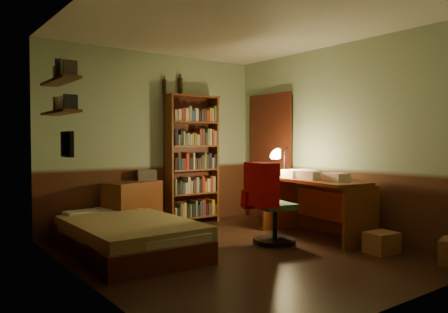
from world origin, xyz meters
TOP-DOWN VIEW (x-y plane):
  - floor at (0.00, 0.00)m, footprint 3.50×4.00m
  - ceiling at (0.00, 0.00)m, footprint 3.50×4.00m
  - wall_back at (0.00, 2.01)m, footprint 3.50×0.02m
  - wall_left at (-1.76, 0.00)m, footprint 0.02×4.00m
  - wall_right at (1.76, 0.00)m, footprint 0.02×4.00m
  - wall_front at (0.00, -2.01)m, footprint 3.50×0.02m
  - doorway at (1.72, 1.30)m, footprint 0.06×0.90m
  - door_trim at (1.69, 1.30)m, footprint 0.02×0.98m
  - bed at (-0.99, 0.86)m, footprint 1.24×2.19m
  - dresser at (-0.47, 1.76)m, footprint 0.89×0.65m
  - mini_stereo at (-0.20, 1.89)m, footprint 0.32×0.28m
  - bookshelf at (0.57, 1.85)m, footprint 0.87×0.32m
  - bottle_left at (0.14, 1.96)m, footprint 0.08×0.08m
  - bottle_right at (0.42, 1.96)m, footprint 0.08×0.08m
  - desk at (1.34, 0.00)m, footprint 0.79×1.52m
  - paper_stack at (1.27, 0.37)m, footprint 0.24×0.30m
  - desk_lamp at (1.31, 0.58)m, footprint 0.18×0.18m
  - office_chair at (0.68, 0.10)m, footprint 0.65×0.59m
  - red_jacket at (0.58, 0.03)m, footprint 0.40×0.51m
  - wall_shelf_lower at (-1.64, 1.10)m, footprint 0.20×0.90m
  - wall_shelf_upper at (-1.64, 1.10)m, footprint 0.20×0.90m
  - framed_picture at (-1.72, 0.60)m, footprint 0.04×0.32m
  - cardboard_box_b at (1.33, -0.98)m, footprint 0.37×0.31m

SIDE VIEW (x-z plane):
  - floor at x=0.00m, z-range -0.02..0.00m
  - cardboard_box_b at x=1.33m, z-range 0.00..0.24m
  - bed at x=-0.99m, z-range 0.00..0.64m
  - dresser at x=-0.47m, z-range 0.00..0.71m
  - desk at x=1.34m, z-range 0.00..0.78m
  - office_chair at x=0.68m, z-range 0.00..1.13m
  - mini_stereo at x=-0.20m, z-range 0.71..0.86m
  - paper_stack at x=1.27m, z-range 0.78..0.89m
  - bookshelf at x=0.57m, z-range 0.00..1.99m
  - doorway at x=1.72m, z-range 0.00..2.00m
  - door_trim at x=1.69m, z-range -0.04..2.04m
  - desk_lamp at x=1.31m, z-range 0.78..1.30m
  - framed_picture at x=-1.72m, z-range 1.12..1.38m
  - wall_back at x=0.00m, z-range 0.00..2.60m
  - wall_left at x=-1.76m, z-range 0.00..2.60m
  - wall_right at x=1.76m, z-range 0.00..2.60m
  - wall_front at x=0.00m, z-range 0.00..2.60m
  - red_jacket at x=0.58m, z-range 1.13..1.66m
  - wall_shelf_lower at x=-1.64m, z-range 1.59..1.61m
  - wall_shelf_upper at x=-1.64m, z-range 1.94..1.96m
  - bottle_left at x=0.14m, z-range 1.99..2.21m
  - bottle_right at x=0.42m, z-range 1.99..2.26m
  - ceiling at x=0.00m, z-range 2.60..2.62m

